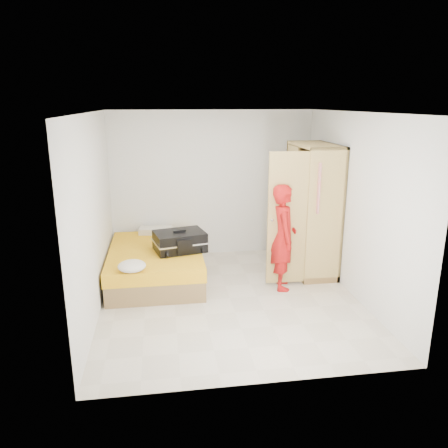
{
  "coord_description": "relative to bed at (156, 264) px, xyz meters",
  "views": [
    {
      "loc": [
        -0.93,
        -5.69,
        2.73
      ],
      "look_at": [
        -0.02,
        0.41,
        1.0
      ],
      "focal_mm": 35.0,
      "sensor_mm": 36.0,
      "label": 1
    }
  ],
  "objects": [
    {
      "name": "wardrobe",
      "position": [
        2.5,
        -0.04,
        0.75
      ],
      "size": [
        1.17,
        1.2,
        2.1
      ],
      "color": "#D7B569",
      "rests_on": "ground"
    },
    {
      "name": "room",
      "position": [
        1.05,
        -0.9,
        1.05
      ],
      "size": [
        4.0,
        4.02,
        2.6
      ],
      "color": "beige",
      "rests_on": "ground"
    },
    {
      "name": "round_cushion",
      "position": [
        -0.31,
        -0.9,
        0.32
      ],
      "size": [
        0.38,
        0.38,
        0.14
      ],
      "primitive_type": "ellipsoid",
      "color": "silver",
      "rests_on": "bed"
    },
    {
      "name": "bed",
      "position": [
        0.0,
        0.0,
        0.0
      ],
      "size": [
        1.42,
        2.02,
        0.5
      ],
      "color": "olive",
      "rests_on": "ground"
    },
    {
      "name": "pillow",
      "position": [
        0.01,
        0.85,
        0.3
      ],
      "size": [
        0.59,
        0.35,
        0.1
      ],
      "primitive_type": "cube",
      "rotation": [
        0.0,
        0.0,
        -0.13
      ],
      "color": "silver",
      "rests_on": "bed"
    },
    {
      "name": "person",
      "position": [
        1.9,
        -0.62,
        0.54
      ],
      "size": [
        0.46,
        0.63,
        1.59
      ],
      "primitive_type": "imported",
      "rotation": [
        0.0,
        0.0,
        1.43
      ],
      "color": "red",
      "rests_on": "ground"
    },
    {
      "name": "suitcase",
      "position": [
        0.39,
        -0.14,
        0.4
      ],
      "size": [
        0.87,
        0.72,
        0.33
      ],
      "rotation": [
        0.0,
        0.0,
        0.23
      ],
      "color": "black",
      "rests_on": "bed"
    }
  ]
}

